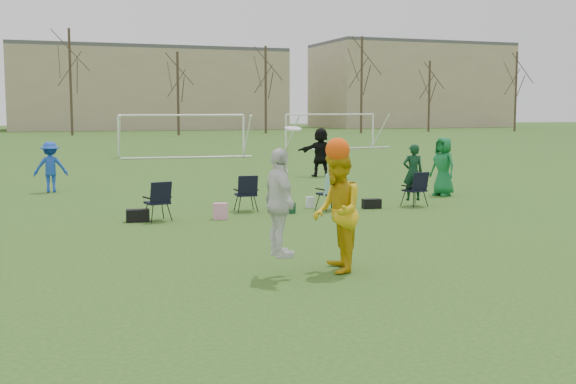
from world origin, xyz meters
name	(u,v)px	position (x,y,z in m)	size (l,w,h in m)	color
ground	(347,285)	(0.00, 0.00, 0.00)	(260.00, 260.00, 0.00)	#2D5019
fielder_blue	(51,167)	(-3.86, 14.90, 0.83)	(1.07, 0.62, 1.66)	#1843B7
fielder_green_far	(443,166)	(7.71, 9.70, 0.92)	(0.90, 0.59, 1.84)	#126A33
fielder_black	(321,152)	(6.64, 17.17, 0.99)	(1.83, 0.58, 1.98)	black
center_contest	(319,207)	(-0.11, 0.90, 1.10)	(1.76, 1.19, 2.42)	white
sideline_setup	(311,191)	(2.53, 7.89, 0.53)	(8.35, 1.97, 1.73)	#0D321C
goal_mid	(182,123)	(4.00, 32.00, 1.92)	(7.40, 0.63, 2.46)	white
goal_right	(331,121)	(16.00, 38.00, 1.92)	(7.35, 1.14, 2.46)	white
tree_line	(74,87)	(0.24, 69.85, 5.09)	(110.28, 3.28, 11.40)	#382B21
building_row	(110,87)	(6.73, 96.00, 5.99)	(126.00, 16.00, 13.00)	tan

